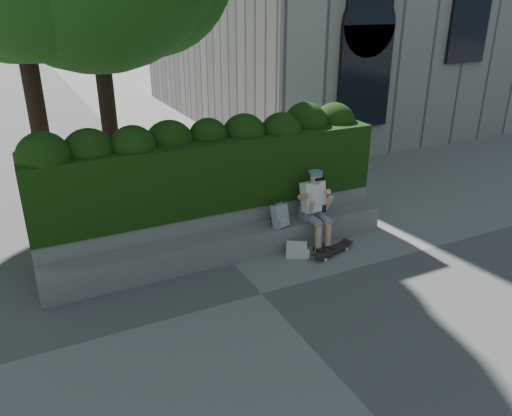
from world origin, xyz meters
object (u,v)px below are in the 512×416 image
person (315,205)px  backpack_plaid (280,216)px  skateboard (332,250)px  backpack_ground (297,250)px

person → backpack_plaid: (-0.65, 0.08, -0.10)m
skateboard → backpack_plaid: (-0.74, 0.55, 0.58)m
skateboard → backpack_ground: 0.63m
person → skateboard: (0.09, -0.47, -0.68)m
backpack_plaid → backpack_ground: backpack_plaid is taller
person → backpack_ground: person is taller
person → backpack_plaid: size_ratio=3.41×
person → backpack_ground: (-0.50, -0.26, -0.64)m
person → backpack_ground: bearing=-152.4°
backpack_plaid → backpack_ground: bearing=-82.6°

